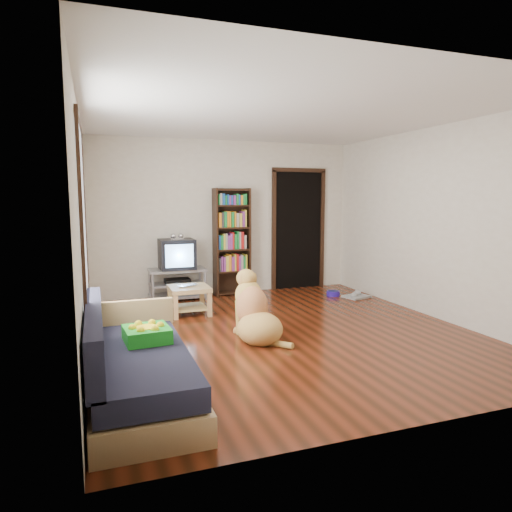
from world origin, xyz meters
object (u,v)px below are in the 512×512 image
object	(u,v)px
dog_bowl	(333,293)
grey_rag	(357,296)
crt_tv	(177,254)
laptop	(189,286)
coffee_table	(189,295)
green_cushion	(147,334)
tv_stand	(177,283)
dog	(255,314)
bookshelf	(232,236)
sofa	(135,370)

from	to	relation	value
dog_bowl	grey_rag	distance (m)	0.39
dog_bowl	crt_tv	distance (m)	2.69
laptop	coffee_table	distance (m)	0.13
green_cushion	dog_bowl	size ratio (longest dim) A/B	1.68
tv_stand	dog	xyz separation A→B (m)	(0.48, -2.41, 0.03)
crt_tv	bookshelf	xyz separation A→B (m)	(0.95, 0.07, 0.26)
laptop	dog	size ratio (longest dim) A/B	0.30
green_cushion	coffee_table	distance (m)	2.54
dog_bowl	coffee_table	distance (m)	2.57
green_cushion	tv_stand	size ratio (longest dim) A/B	0.41
crt_tv	sofa	bearing A→B (deg)	-104.93
crt_tv	bookshelf	distance (m)	0.99
grey_rag	dog	size ratio (longest dim) A/B	0.41
laptop	dog	bearing A→B (deg)	-96.19
dog_bowl	dog	bearing A→B (deg)	-138.68
grey_rag	laptop	bearing A→B (deg)	-176.30
laptop	tv_stand	bearing A→B (deg)	63.35
coffee_table	green_cushion	bearing A→B (deg)	-109.38
green_cushion	laptop	distance (m)	2.50
tv_stand	crt_tv	size ratio (longest dim) A/B	1.55
crt_tv	tv_stand	bearing A→B (deg)	-90.00
dog	grey_rag	bearing A→B (deg)	33.40
crt_tv	dog	xyz separation A→B (m)	(0.48, -2.43, -0.44)
green_cushion	crt_tv	distance (m)	3.54
tv_stand	sofa	size ratio (longest dim) A/B	0.50
dog_bowl	sofa	xyz separation A→B (m)	(-3.49, -3.01, 0.22)
laptop	tv_stand	xyz separation A→B (m)	(0.01, 1.05, -0.14)
sofa	tv_stand	bearing A→B (deg)	74.98
dog_bowl	dog	distance (m)	2.73
bookshelf	dog	bearing A→B (deg)	-100.61
crt_tv	bookshelf	bearing A→B (deg)	4.32
sofa	laptop	bearing A→B (deg)	69.51
tv_stand	coffee_table	distance (m)	1.02
dog	tv_stand	bearing A→B (deg)	101.27
grey_rag	sofa	bearing A→B (deg)	-143.95
grey_rag	bookshelf	world-z (taller)	bookshelf
grey_rag	tv_stand	xyz separation A→B (m)	(-2.82, 0.87, 0.25)
grey_rag	sofa	size ratio (longest dim) A/B	0.22
bookshelf	crt_tv	bearing A→B (deg)	-175.68
laptop	crt_tv	bearing A→B (deg)	63.37
dog_bowl	coffee_table	xyz separation A→B (m)	(-2.53, -0.40, 0.24)
dog_bowl	crt_tv	bearing A→B (deg)	165.70
bookshelf	sofa	bearing A→B (deg)	-117.32
grey_rag	crt_tv	size ratio (longest dim) A/B	0.69
dog_bowl	green_cushion	bearing A→B (deg)	-140.38
grey_rag	sofa	xyz separation A→B (m)	(-3.79, -2.76, 0.25)
tv_stand	dog	world-z (taller)	dog
green_cushion	crt_tv	xyz separation A→B (m)	(0.85, 3.43, 0.26)
coffee_table	laptop	bearing A→B (deg)	-90.00
green_cushion	bookshelf	size ratio (longest dim) A/B	0.21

